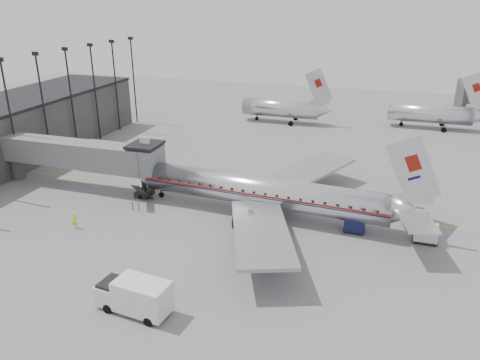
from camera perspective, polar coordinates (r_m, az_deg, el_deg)
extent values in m
plane|color=slate|center=(49.80, -4.09, -4.80)|extent=(160.00, 160.00, 0.00)
cube|color=#383633|center=(74.55, -26.23, 5.34)|extent=(12.00, 46.00, 8.00)
cube|color=gold|center=(54.01, 1.23, -2.53)|extent=(60.00, 0.15, 0.01)
cube|color=#585A5C|center=(62.06, -22.15, 3.33)|extent=(12.00, 2.80, 3.00)
cube|color=#585A5C|center=(56.83, -15.11, 2.60)|extent=(8.00, 3.00, 3.10)
cube|color=#585A5C|center=(55.15, -11.38, 2.35)|extent=(3.20, 3.60, 3.20)
cube|color=black|center=(54.56, -11.53, 4.23)|extent=(3.40, 3.80, 0.30)
cube|color=white|center=(54.42, -11.57, 4.74)|extent=(1.20, 0.15, 0.80)
cylinder|color=black|center=(55.98, -11.63, -0.55)|extent=(0.56, 0.56, 2.80)
cube|color=black|center=(56.37, -11.55, -1.54)|extent=(1.60, 2.20, 0.70)
cylinder|color=black|center=(55.60, -12.04, -1.97)|extent=(0.30, 0.60, 0.60)
cylinder|color=black|center=(57.19, -11.06, -1.21)|extent=(0.30, 0.60, 0.60)
cylinder|color=#383633|center=(66.51, -25.47, 1.32)|extent=(1.60, 1.60, 2.80)
cube|color=black|center=(53.59, -11.79, -1.47)|extent=(0.90, 3.20, 2.90)
cylinder|color=black|center=(65.14, -26.10, 6.47)|extent=(0.24, 0.24, 15.00)
cube|color=black|center=(63.87, -27.22, 12.95)|extent=(0.90, 0.25, 0.50)
cylinder|color=black|center=(69.44, -22.77, 7.82)|extent=(0.24, 0.24, 15.00)
cube|color=black|center=(68.25, -23.70, 13.92)|extent=(0.90, 0.25, 0.50)
cylinder|color=black|center=(73.97, -19.83, 8.99)|extent=(0.24, 0.24, 15.00)
cube|color=black|center=(72.86, -20.59, 14.74)|extent=(0.90, 0.25, 0.50)
cylinder|color=black|center=(78.71, -17.21, 10.01)|extent=(0.24, 0.24, 15.00)
cube|color=black|center=(77.66, -17.84, 15.42)|extent=(0.90, 0.25, 0.50)
cylinder|color=black|center=(83.60, -14.88, 10.89)|extent=(0.24, 0.24, 15.00)
cube|color=black|center=(82.62, -15.40, 15.99)|extent=(0.90, 0.25, 0.50)
cylinder|color=black|center=(88.63, -12.81, 11.65)|extent=(0.24, 0.24, 15.00)
cube|color=black|center=(87.70, -13.23, 16.47)|extent=(0.90, 0.25, 0.50)
cylinder|color=silver|center=(87.57, 4.96, 8.71)|extent=(14.00, 3.20, 3.20)
cube|color=silver|center=(85.46, 9.58, 11.18)|extent=(5.17, 0.26, 6.52)
cylinder|color=black|center=(89.15, 2.08, 7.62)|extent=(0.24, 0.24, 1.00)
cylinder|color=silver|center=(89.64, 22.11, 7.50)|extent=(14.00, 3.20, 3.20)
cube|color=silver|center=(89.58, 26.88, 9.65)|extent=(5.17, 0.26, 6.52)
cylinder|color=black|center=(89.89, 19.06, 6.56)|extent=(0.24, 0.24, 1.00)
cylinder|color=silver|center=(49.75, 2.71, -1.41)|extent=(26.79, 4.94, 3.28)
cone|color=silver|center=(55.82, -11.66, 0.78)|extent=(2.86, 3.44, 3.28)
cone|color=silver|center=(47.42, 20.05, -3.53)|extent=(3.74, 3.34, 3.12)
cube|color=maroon|center=(49.66, 2.71, -1.18)|extent=(26.79, 4.99, 0.16)
cube|color=#0B084D|center=(49.74, 2.71, -1.39)|extent=(26.79, 4.99, 0.09)
cube|color=silver|center=(45.92, 20.37, 1.14)|extent=(5.45, 0.61, 6.82)
cube|color=gray|center=(56.32, 7.92, 0.93)|extent=(10.90, 14.85, 1.05)
cube|color=gray|center=(42.25, 2.59, -6.23)|extent=(9.53, 15.01, 1.05)
cylinder|color=gray|center=(54.22, 4.71, -1.03)|extent=(3.13, 2.05, 1.86)
cylinder|color=gray|center=(46.24, 1.33, -5.15)|extent=(3.13, 2.05, 1.86)
cylinder|color=black|center=(55.47, -9.57, -1.53)|extent=(0.18, 0.18, 1.15)
cylinder|color=black|center=(52.11, 5.34, -2.83)|extent=(0.23, 0.23, 1.24)
cylinder|color=black|center=(52.20, 5.34, -3.05)|extent=(0.91, 0.37, 0.89)
cylinder|color=black|center=(48.11, 3.77, -4.96)|extent=(0.23, 0.23, 1.24)
cylinder|color=black|center=(48.21, 3.77, -5.19)|extent=(0.91, 0.37, 0.89)
cube|color=silver|center=(36.11, -11.81, -13.71)|extent=(4.29, 2.68, 2.38)
cube|color=silver|center=(37.87, -15.35, -13.05)|extent=(2.03, 2.33, 1.58)
cube|color=black|center=(37.49, -15.46, -12.19)|extent=(1.55, 2.06, 0.68)
cylinder|color=black|center=(37.47, -15.82, -14.86)|extent=(0.75, 0.36, 0.72)
cylinder|color=black|center=(38.71, -13.89, -13.32)|extent=(0.75, 0.36, 0.72)
cylinder|color=black|center=(35.59, -11.09, -16.57)|extent=(0.75, 0.36, 0.72)
cylinder|color=black|center=(36.90, -9.25, -14.86)|extent=(0.75, 0.36, 0.72)
cube|color=#0E103A|center=(48.18, 13.82, -5.13)|extent=(2.01, 1.52, 1.39)
cube|color=black|center=(48.51, 13.74, -5.91)|extent=(2.11, 1.62, 0.12)
cylinder|color=black|center=(48.05, 12.72, -6.16)|extent=(0.30, 0.12, 0.30)
cylinder|color=black|center=(47.97, 14.61, -6.40)|extent=(0.30, 0.12, 0.30)
cylinder|color=black|center=(49.11, 12.89, -5.54)|extent=(0.30, 0.12, 0.30)
cylinder|color=black|center=(49.03, 14.73, -5.77)|extent=(0.30, 0.12, 0.30)
cube|color=silver|center=(48.34, 21.71, -5.93)|extent=(2.15, 1.61, 1.50)
cube|color=black|center=(48.69, 21.58, -6.77)|extent=(2.25, 1.72, 0.13)
cylinder|color=black|center=(48.07, 20.58, -7.07)|extent=(0.32, 0.13, 0.32)
cylinder|color=black|center=(48.24, 22.62, -7.28)|extent=(0.32, 0.13, 0.32)
cylinder|color=black|center=(49.22, 20.55, -6.37)|extent=(0.32, 0.13, 0.32)
cylinder|color=black|center=(49.38, 22.54, -6.58)|extent=(0.32, 0.13, 0.32)
imported|color=#DFF21C|center=(50.39, -19.55, -4.72)|extent=(0.68, 0.54, 1.63)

